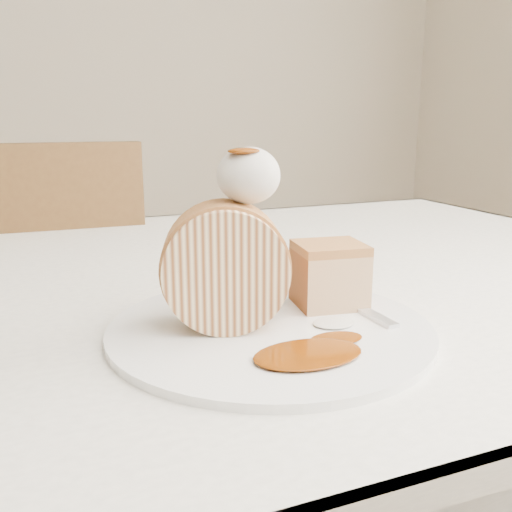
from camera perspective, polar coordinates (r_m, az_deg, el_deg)
name	(u,v)px	position (r m, az deg, el deg)	size (l,w,h in m)	color
table	(196,342)	(0.75, -6.00, -8.53)	(1.40, 0.90, 0.75)	white
chair_far	(35,335)	(1.24, -21.25, -7.42)	(0.44, 0.44, 0.90)	brown
plate	(270,329)	(0.53, 1.41, -7.28)	(0.30, 0.30, 0.01)	white
roulade_slice	(225,267)	(0.51, -3.10, -1.13)	(0.11, 0.11, 0.06)	beige
cake_chunk	(329,279)	(0.58, 7.32, -2.25)	(0.07, 0.06, 0.06)	#AF6F42
whipped_cream	(248,175)	(0.51, -0.76, 8.07)	(0.06, 0.06, 0.05)	silver
caramel_drizzle	(244,144)	(0.50, -1.24, 11.18)	(0.03, 0.02, 0.01)	#672A04
caramel_pool	(308,354)	(0.47, 5.22, -9.72)	(0.09, 0.06, 0.00)	#672A04
fork	(355,306)	(0.58, 9.87, -4.94)	(0.02, 0.18, 0.00)	silver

